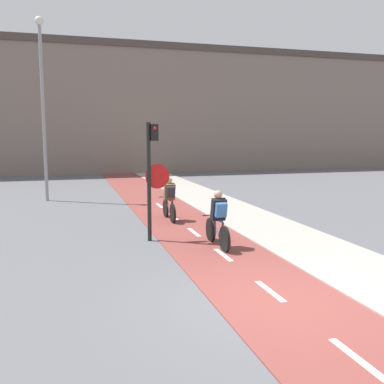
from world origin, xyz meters
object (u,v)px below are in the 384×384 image
Objects in this scene: traffic_light_pole at (152,168)px; cyclist_near at (218,220)px; street_lamp_far at (42,92)px; cyclist_far at (169,200)px.

cyclist_near is (1.49, -1.17, -1.28)m from traffic_light_pole.
street_lamp_far is 4.59× the size of cyclist_far.
traffic_light_pole is at bearing 141.83° from cyclist_near.
cyclist_far is (-0.41, 3.75, -0.00)m from cyclist_near.
cyclist_near is at bearing -38.17° from traffic_light_pole.
street_lamp_far reaches higher than cyclist_near.
cyclist_near is (4.61, -9.52, -3.98)m from street_lamp_far.
street_lamp_far reaches higher than cyclist_far.
street_lamp_far reaches higher than traffic_light_pole.
street_lamp_far is 4.49× the size of cyclist_near.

